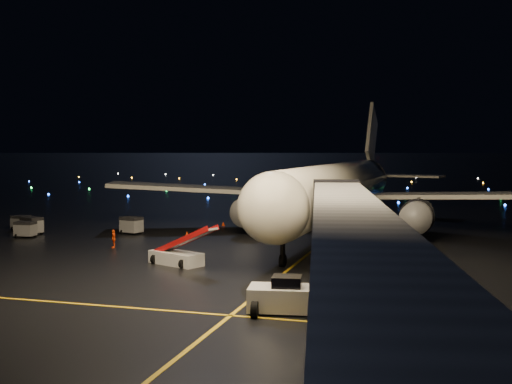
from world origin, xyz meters
TOP-DOWN VIEW (x-y plane):
  - ground at (0.00, 300.00)m, footprint 2000.00×2000.00m
  - lane_centre at (12.00, 15.00)m, footprint 0.25×80.00m
  - jet_bridge at (20.75, -24.50)m, footprint 14.00×58.00m
  - airliner at (12.23, 27.38)m, footprint 55.14×52.60m
  - pushback_tug at (14.66, -8.36)m, footprint 4.41×2.77m
  - belt_loader at (3.30, 2.95)m, footprint 6.61×4.22m
  - crew_c at (-5.28, 8.93)m, footprint 0.88×0.99m
  - safety_cone_0 at (5.34, 19.24)m, footprint 0.54×0.54m
  - safety_cone_1 at (-1.15, 26.69)m, footprint 0.54×0.54m
  - safety_cone_2 at (-1.68, 17.22)m, footprint 0.50×0.50m
  - safety_cone_3 at (-13.55, 28.02)m, footprint 0.47×0.47m
  - radio_mast at (-60.00, 740.00)m, footprint 1.80×1.80m
  - taxiway_lights at (0.00, 106.00)m, footprint 164.00×92.00m
  - baggage_cart_0 at (-8.01, 17.64)m, footprint 2.35×1.91m
  - baggage_cart_1 at (-16.90, 12.38)m, footprint 1.97×1.47m
  - baggage_cart_3 at (-17.71, 14.56)m, footprint 2.45×2.08m
  - baggage_cart_4 at (-20.87, 17.11)m, footprint 2.01×1.54m

SIDE VIEW (x-z plane):
  - ground at x=0.00m, z-range 0.00..0.00m
  - lane_centre at x=12.00m, z-range 0.00..0.02m
  - taxiway_lights at x=0.00m, z-range 0.00..0.36m
  - safety_cone_1 at x=-1.15m, z-range 0.00..0.48m
  - safety_cone_3 at x=-13.55m, z-range 0.00..0.48m
  - safety_cone_0 at x=5.34m, z-range 0.00..0.51m
  - safety_cone_2 at x=-1.68m, z-range 0.00..0.54m
  - baggage_cart_4 at x=-20.87m, z-range 0.00..1.57m
  - baggage_cart_1 at x=-16.90m, z-range 0.00..1.58m
  - crew_c at x=-5.28m, z-range 0.00..1.61m
  - baggage_cart_0 at x=-8.01m, z-range 0.00..1.75m
  - baggage_cart_3 at x=-17.71m, z-range 0.00..1.76m
  - pushback_tug at x=14.66m, z-range 0.00..1.97m
  - belt_loader at x=3.30m, z-range 0.00..3.13m
  - jet_bridge at x=20.75m, z-range 0.00..6.60m
  - airliner at x=12.23m, z-range 0.00..15.05m
  - radio_mast at x=-60.00m, z-range 0.00..64.00m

